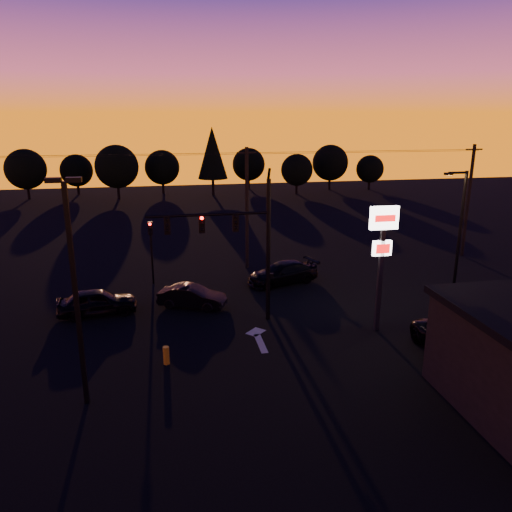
# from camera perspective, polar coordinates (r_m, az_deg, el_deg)

# --- Properties ---
(ground) EXTENTS (120.00, 120.00, 0.00)m
(ground) POSITION_cam_1_polar(r_m,az_deg,el_deg) (24.93, -0.15, -11.05)
(ground) COLOR black
(ground) RESTS_ON ground
(lane_arrow) EXTENTS (1.20, 3.10, 0.01)m
(lane_arrow) POSITION_cam_1_polar(r_m,az_deg,el_deg) (26.48, 0.26, -9.33)
(lane_arrow) COLOR beige
(lane_arrow) RESTS_ON ground
(traffic_signal_mast) EXTENTS (6.79, 0.52, 8.58)m
(traffic_signal_mast) POSITION_cam_1_polar(r_m,az_deg,el_deg) (26.89, -1.91, 2.24)
(traffic_signal_mast) COLOR black
(traffic_signal_mast) RESTS_ON ground
(secondary_signal) EXTENTS (0.30, 0.31, 4.35)m
(secondary_signal) POSITION_cam_1_polar(r_m,az_deg,el_deg) (34.39, -11.90, 1.41)
(secondary_signal) COLOR black
(secondary_signal) RESTS_ON ground
(parking_lot_light) EXTENTS (1.25, 0.30, 9.14)m
(parking_lot_light) POSITION_cam_1_polar(r_m,az_deg,el_deg) (20.09, -20.07, -2.60)
(parking_lot_light) COLOR black
(parking_lot_light) RESTS_ON ground
(pylon_sign) EXTENTS (1.50, 0.28, 6.80)m
(pylon_sign) POSITION_cam_1_polar(r_m,az_deg,el_deg) (26.58, 14.25, 1.53)
(pylon_sign) COLOR black
(pylon_sign) RESTS_ON ground
(streetlight) EXTENTS (1.55, 0.35, 8.00)m
(streetlight) POSITION_cam_1_polar(r_m,az_deg,el_deg) (33.40, 22.19, 2.88)
(streetlight) COLOR black
(streetlight) RESTS_ON ground
(utility_pole_1) EXTENTS (1.40, 0.26, 9.00)m
(utility_pole_1) POSITION_cam_1_polar(r_m,az_deg,el_deg) (36.95, -1.04, 5.52)
(utility_pole_1) COLOR black
(utility_pole_1) RESTS_ON ground
(utility_pole_2) EXTENTS (1.40, 0.26, 9.00)m
(utility_pole_2) POSITION_cam_1_polar(r_m,az_deg,el_deg) (43.65, 23.08, 5.88)
(utility_pole_2) COLOR black
(utility_pole_2) RESTS_ON ground
(power_wires) EXTENTS (36.00, 1.22, 0.07)m
(power_wires) POSITION_cam_1_polar(r_m,az_deg,el_deg) (36.43, -1.07, 11.67)
(power_wires) COLOR black
(power_wires) RESTS_ON ground
(bollard) EXTENTS (0.29, 0.29, 0.87)m
(bollard) POSITION_cam_1_polar(r_m,az_deg,el_deg) (24.14, -10.22, -11.12)
(bollard) COLOR orange
(bollard) RESTS_ON ground
(tree_0) EXTENTS (5.36, 5.36, 6.74)m
(tree_0) POSITION_cam_1_polar(r_m,az_deg,el_deg) (74.40, -24.84, 8.99)
(tree_0) COLOR black
(tree_0) RESTS_ON ground
(tree_1) EXTENTS (4.54, 4.54, 5.71)m
(tree_1) POSITION_cam_1_polar(r_m,az_deg,el_deg) (76.19, -19.84, 9.17)
(tree_1) COLOR black
(tree_1) RESTS_ON ground
(tree_2) EXTENTS (5.77, 5.78, 7.26)m
(tree_2) POSITION_cam_1_polar(r_m,az_deg,el_deg) (70.43, -15.64, 9.80)
(tree_2) COLOR black
(tree_2) RESTS_ON ground
(tree_3) EXTENTS (4.95, 4.95, 6.22)m
(tree_3) POSITION_cam_1_polar(r_m,az_deg,el_deg) (74.21, -10.68, 9.92)
(tree_3) COLOR black
(tree_3) RESTS_ON ground
(tree_4) EXTENTS (4.18, 4.18, 9.50)m
(tree_4) POSITION_cam_1_polar(r_m,az_deg,el_deg) (71.37, -5.01, 11.66)
(tree_4) COLOR black
(tree_4) RESTS_ON ground
(tree_5) EXTENTS (4.95, 4.95, 6.22)m
(tree_5) POSITION_cam_1_polar(r_m,az_deg,el_deg) (77.31, -0.85, 10.43)
(tree_5) COLOR black
(tree_5) RESTS_ON ground
(tree_6) EXTENTS (4.54, 4.54, 5.71)m
(tree_6) POSITION_cam_1_polar(r_m,az_deg,el_deg) (72.80, 4.69, 9.78)
(tree_6) COLOR black
(tree_6) RESTS_ON ground
(tree_7) EXTENTS (5.36, 5.36, 6.74)m
(tree_7) POSITION_cam_1_polar(r_m,az_deg,el_deg) (77.34, 8.48, 10.49)
(tree_7) COLOR black
(tree_7) RESTS_ON ground
(tree_8) EXTENTS (4.12, 4.12, 5.19)m
(tree_8) POSITION_cam_1_polar(r_m,az_deg,el_deg) (78.66, 12.89, 9.67)
(tree_8) COLOR black
(tree_8) RESTS_ON ground
(car_left) EXTENTS (4.71, 2.41, 1.54)m
(car_left) POSITION_cam_1_polar(r_m,az_deg,el_deg) (30.56, -17.70, -5.01)
(car_left) COLOR black
(car_left) RESTS_ON ground
(car_mid) EXTENTS (4.31, 2.89, 1.34)m
(car_mid) POSITION_cam_1_polar(r_m,az_deg,el_deg) (30.44, -7.31, -4.62)
(car_mid) COLOR black
(car_mid) RESTS_ON ground
(car_right) EXTENTS (5.43, 3.41, 1.47)m
(car_right) POSITION_cam_1_polar(r_m,az_deg,el_deg) (34.41, 3.07, -1.94)
(car_right) COLOR black
(car_right) RESTS_ON ground
(suv_parked) EXTENTS (2.56, 5.29, 1.45)m
(suv_parked) POSITION_cam_1_polar(r_m,az_deg,el_deg) (26.09, 21.97, -9.25)
(suv_parked) COLOR black
(suv_parked) RESTS_ON ground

